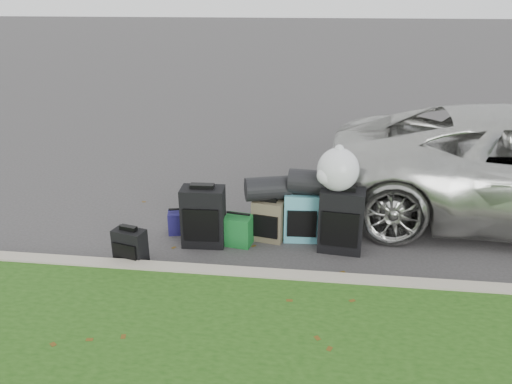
# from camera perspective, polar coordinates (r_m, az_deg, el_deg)

# --- Properties ---
(ground) EXTENTS (120.00, 120.00, 0.00)m
(ground) POSITION_cam_1_polar(r_m,az_deg,el_deg) (6.14, 0.70, -5.50)
(ground) COLOR #383535
(ground) RESTS_ON ground
(curb) EXTENTS (120.00, 0.18, 0.15)m
(curb) POSITION_cam_1_polar(r_m,az_deg,el_deg) (5.24, -0.54, -9.75)
(curb) COLOR #9E937F
(curb) RESTS_ON ground
(suitcase_small_black) EXTENTS (0.38, 0.27, 0.44)m
(suitcase_small_black) POSITION_cam_1_polar(r_m,az_deg,el_deg) (5.66, -14.16, -6.24)
(suitcase_small_black) COLOR black
(suitcase_small_black) RESTS_ON ground
(suitcase_large_black_left) EXTENTS (0.51, 0.32, 0.72)m
(suitcase_large_black_left) POSITION_cam_1_polar(r_m,az_deg,el_deg) (5.93, -6.03, -2.81)
(suitcase_large_black_left) COLOR black
(suitcase_large_black_left) RESTS_ON ground
(suitcase_olive) EXTENTS (0.41, 0.30, 0.51)m
(suitcase_olive) POSITION_cam_1_polar(r_m,az_deg,el_deg) (6.05, 1.44, -3.26)
(suitcase_olive) COLOR #48412F
(suitcase_olive) RESTS_ON ground
(suitcase_teal) EXTENTS (0.44, 0.28, 0.60)m
(suitcase_teal) POSITION_cam_1_polar(r_m,az_deg,el_deg) (6.06, 5.23, -2.83)
(suitcase_teal) COLOR teal
(suitcase_teal) RESTS_ON ground
(suitcase_large_black_right) EXTENTS (0.53, 0.35, 0.75)m
(suitcase_large_black_right) POSITION_cam_1_polar(r_m,az_deg,el_deg) (5.84, 9.71, -3.23)
(suitcase_large_black_right) COLOR black
(suitcase_large_black_right) RESTS_ON ground
(tote_green) EXTENTS (0.36, 0.30, 0.36)m
(tote_green) POSITION_cam_1_polar(r_m,az_deg,el_deg) (5.98, -2.02, -4.39)
(tote_green) COLOR #166526
(tote_green) RESTS_ON ground
(tote_navy) EXTENTS (0.30, 0.26, 0.28)m
(tote_navy) POSITION_cam_1_polar(r_m,az_deg,el_deg) (6.34, -8.79, -3.44)
(tote_navy) COLOR #19154C
(tote_navy) RESTS_ON ground
(duffel_left) EXTENTS (0.59, 0.43, 0.29)m
(duffel_left) POSITION_cam_1_polar(r_m,az_deg,el_deg) (5.94, 1.33, 0.41)
(duffel_left) COLOR black
(duffel_left) RESTS_ON suitcase_olive
(duffel_right) EXTENTS (0.55, 0.34, 0.30)m
(duffel_right) POSITION_cam_1_polar(r_m,az_deg,el_deg) (5.89, 6.35, 1.13)
(duffel_right) COLOR black
(duffel_right) RESTS_ON suitcase_teal
(trash_bag) EXTENTS (0.47, 0.47, 0.47)m
(trash_bag) POSITION_cam_1_polar(r_m,az_deg,el_deg) (5.63, 9.36, 2.54)
(trash_bag) COLOR white
(trash_bag) RESTS_ON suitcase_large_black_right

